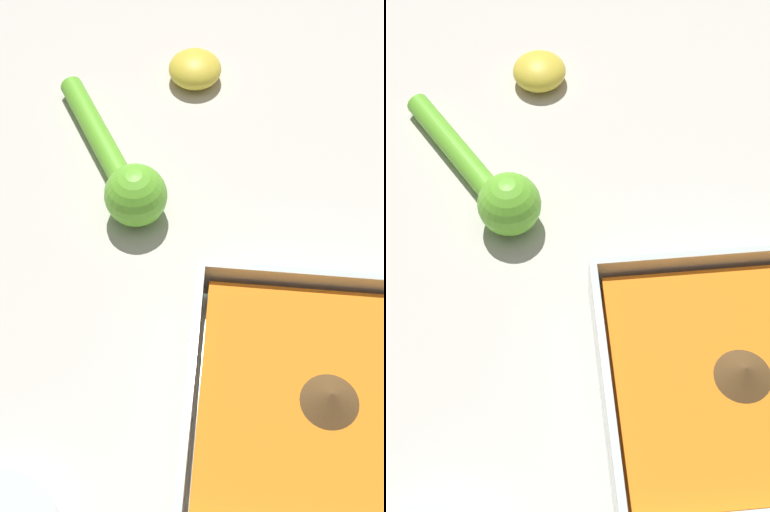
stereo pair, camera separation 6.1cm
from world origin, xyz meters
TOP-DOWN VIEW (x-y plane):
  - ground_plane at (0.00, 0.00)m, footprint 4.00×4.00m
  - square_dish at (-0.02, 0.01)m, footprint 0.21×0.21m
  - lemon_squeezer at (-0.23, -0.17)m, footprint 0.19×0.13m
  - lemon_half at (-0.39, -0.12)m, footprint 0.06×0.06m

SIDE VIEW (x-z plane):
  - ground_plane at x=0.00m, z-range 0.00..0.00m
  - lemon_half at x=-0.39m, z-range 0.00..0.03m
  - square_dish at x=-0.02m, z-range -0.01..0.04m
  - lemon_squeezer at x=-0.23m, z-range -0.01..0.05m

